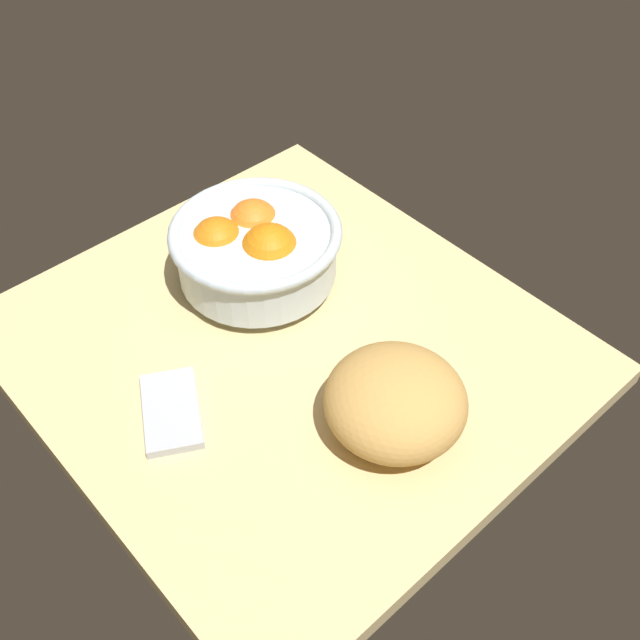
# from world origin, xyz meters

# --- Properties ---
(ground_plane) EXTENTS (0.67, 0.62, 0.03)m
(ground_plane) POSITION_xyz_m (0.00, 0.00, -0.01)
(ground_plane) COLOR #D6BD80
(fruit_bowl) EXTENTS (0.23, 0.23, 0.11)m
(fruit_bowl) POSITION_xyz_m (0.12, -0.05, 0.06)
(fruit_bowl) COLOR silver
(fruit_bowl) RESTS_ON ground
(bread_loaf) EXTENTS (0.19, 0.19, 0.09)m
(bread_loaf) POSITION_xyz_m (-0.18, -0.01, 0.05)
(bread_loaf) COLOR tan
(bread_loaf) RESTS_ON ground
(napkin_folded) EXTENTS (0.14, 0.12, 0.01)m
(napkin_folded) POSITION_xyz_m (0.01, 0.18, 0.01)
(napkin_folded) COLOR #B4B8C0
(napkin_folded) RESTS_ON ground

